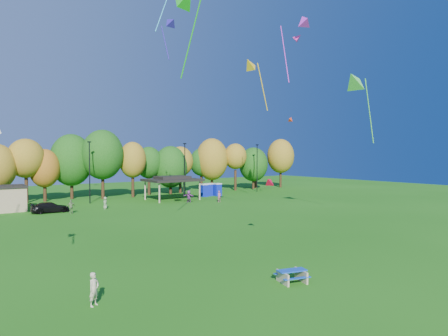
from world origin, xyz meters
TOP-DOWN VIEW (x-y plane):
  - ground at (0.00, 0.00)m, footprint 160.00×160.00m
  - tree_line at (-1.03, 45.51)m, footprint 93.57×10.55m
  - lamp_posts at (2.00, 40.00)m, footprint 64.50×0.25m
  - pavilion at (14.00, 37.00)m, footprint 8.20×6.20m
  - porta_potties at (21.96, 38.25)m, footprint 3.75×1.94m
  - picnic_table at (0.18, -2.94)m, footprint 1.94×1.74m
  - kite_flyer at (-9.98, 0.04)m, footprint 0.70×0.63m
  - car_d at (-4.84, 33.51)m, footprint 4.53×1.90m
  - far_person_0 at (1.81, 32.83)m, footprint 0.67×0.88m
  - far_person_2 at (18.39, 30.33)m, footprint 0.65×0.44m
  - far_person_4 at (-2.99, 31.12)m, footprint 1.03×0.51m
  - far_person_5 at (14.43, 32.64)m, footprint 1.35×1.72m
  - kite_0 at (3.47, 17.84)m, footprint 1.40×2.81m
  - kite_1 at (27.04, 24.10)m, footprint 1.39×1.23m
  - kite_2 at (6.11, 5.60)m, footprint 1.35×1.25m
  - kite_4 at (19.67, 14.72)m, footprint 2.67×4.90m
  - kite_5 at (10.15, 13.01)m, footprint 3.37×1.66m
  - kite_6 at (20.17, 16.04)m, footprint 1.64×1.68m
  - kite_10 at (19.15, 7.10)m, footprint 4.89×2.73m

SIDE VIEW (x-z plane):
  - ground at x=0.00m, z-range 0.00..0.00m
  - picnic_table at x=0.18m, z-range 0.06..0.77m
  - car_d at x=-4.84m, z-range 0.00..1.31m
  - far_person_0 at x=1.81m, z-range 0.00..1.60m
  - kite_flyer at x=-9.98m, z-range 0.00..1.61m
  - far_person_4 at x=-2.99m, z-range 0.00..1.70m
  - far_person_2 at x=18.39m, z-range 0.00..1.72m
  - far_person_5 at x=14.43m, z-range 0.00..1.82m
  - porta_potties at x=21.96m, z-range 0.01..2.19m
  - pavilion at x=14.00m, z-range 1.34..5.11m
  - lamp_posts at x=2.00m, z-range 0.36..9.45m
  - kite_2 at x=6.11m, z-range 4.45..5.55m
  - tree_line at x=-1.03m, z-range 0.34..11.49m
  - kite_1 at x=27.04m, z-range 11.92..13.06m
  - kite_10 at x=19.15m, z-range 10.89..18.78m
  - kite_5 at x=10.15m, z-range 13.60..19.11m
  - kite_0 at x=3.47m, z-range 18.35..22.87m
  - kite_6 at x=20.17m, z-range 20.80..22.16m
  - kite_4 at x=19.67m, z-range 18.81..27.28m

